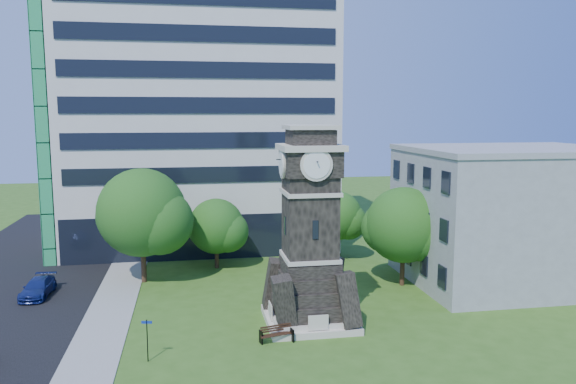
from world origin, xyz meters
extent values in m
plane|color=#345B1A|center=(0.00, 0.00, 0.00)|extent=(160.00, 160.00, 0.00)
cube|color=gray|center=(-9.50, 5.00, 0.03)|extent=(3.00, 70.00, 0.06)
cube|color=beige|center=(3.00, 2.00, 0.20)|extent=(5.40, 5.40, 0.40)
cube|color=beige|center=(3.00, 2.00, 0.55)|extent=(4.80, 4.80, 0.30)
cube|color=black|center=(3.00, 2.00, 7.20)|extent=(3.00, 3.00, 6.40)
cube|color=beige|center=(3.00, 2.00, 4.20)|extent=(3.25, 3.25, 0.25)
cube|color=beige|center=(3.00, 2.00, 8.20)|extent=(3.25, 3.25, 0.25)
cube|color=black|center=(3.00, 0.48, 6.20)|extent=(0.35, 0.08, 1.10)
cube|color=black|center=(3.00, 2.00, 10.00)|extent=(3.30, 3.30, 1.60)
cube|color=beige|center=(3.00, 2.00, 10.90)|extent=(3.70, 3.70, 0.35)
cylinder|color=white|center=(3.00, 0.23, 10.00)|extent=(1.56, 0.06, 1.56)
cylinder|color=white|center=(1.23, 2.00, 10.00)|extent=(0.06, 1.56, 1.56)
cube|color=black|center=(3.00, 2.00, 11.50)|extent=(2.60, 2.60, 0.90)
cube|color=beige|center=(3.00, 2.00, 12.10)|extent=(3.00, 3.00, 0.25)
cube|color=silver|center=(-3.00, 26.00, 14.00)|extent=(25.00, 15.00, 28.00)
cube|color=black|center=(-3.00, 18.80, 2.00)|extent=(24.50, 0.80, 4.00)
cube|color=#9FA2A5|center=(20.00, 8.00, 5.00)|extent=(15.00, 12.00, 10.00)
cube|color=#9FA2A5|center=(20.00, 8.00, 10.20)|extent=(15.20, 12.20, 0.40)
imported|color=navy|center=(-14.98, 10.25, 0.62)|extent=(1.97, 4.36, 1.24)
imported|color=#48484D|center=(16.88, 4.35, 0.76)|extent=(5.64, 2.96, 1.52)
cube|color=black|center=(-0.39, -0.72, 0.37)|extent=(0.06, 0.48, 0.74)
cube|color=black|center=(1.41, -0.72, 0.37)|extent=(0.06, 0.48, 0.74)
cube|color=black|center=(0.51, -0.72, 0.48)|extent=(1.90, 0.51, 0.04)
cube|color=black|center=(0.51, -0.49, 0.77)|extent=(1.90, 0.04, 0.42)
cylinder|color=black|center=(-6.51, -2.01, 1.14)|extent=(0.05, 0.05, 2.28)
cube|color=navy|center=(-6.51, -2.01, 2.15)|extent=(0.55, 0.04, 0.14)
cylinder|color=#332114|center=(-7.81, 12.50, 1.58)|extent=(0.39, 0.39, 3.16)
sphere|color=#31641D|center=(-7.81, 12.50, 5.45)|extent=(6.75, 6.75, 6.75)
sphere|color=#31641D|center=(-6.47, 11.83, 4.83)|extent=(5.06, 5.06, 5.06)
sphere|color=#31641D|center=(-8.99, 13.35, 5.09)|extent=(4.72, 4.72, 4.72)
cylinder|color=#332114|center=(-2.09, 15.55, 1.04)|extent=(0.33, 0.33, 2.08)
sphere|color=#285719|center=(-2.09, 15.55, 3.58)|extent=(4.63, 4.63, 4.63)
sphere|color=#285719|center=(-1.16, 15.09, 3.17)|extent=(3.47, 3.47, 3.47)
sphere|color=#285719|center=(-2.90, 16.13, 3.35)|extent=(3.24, 3.24, 3.24)
cylinder|color=#332114|center=(8.59, 16.37, 1.16)|extent=(0.37, 0.37, 2.31)
sphere|color=#27611C|center=(8.59, 16.37, 3.98)|extent=(4.31, 4.31, 4.31)
sphere|color=#27611C|center=(9.45, 15.93, 3.53)|extent=(3.24, 3.24, 3.24)
sphere|color=#27611C|center=(7.83, 16.90, 3.73)|extent=(3.02, 3.02, 3.02)
cylinder|color=#332114|center=(11.51, 8.28, 1.35)|extent=(0.36, 0.36, 2.70)
sphere|color=#2F581A|center=(11.51, 8.28, 4.65)|extent=(5.68, 5.68, 5.68)
sphere|color=#2F581A|center=(12.65, 7.71, 4.13)|extent=(4.26, 4.26, 4.26)
sphere|color=#2F581A|center=(10.52, 8.99, 4.35)|extent=(3.98, 3.98, 3.98)
camera|label=1|loc=(-4.07, -30.77, 12.90)|focal=35.00mm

